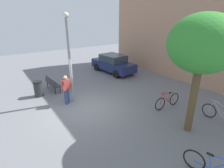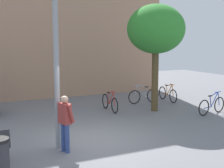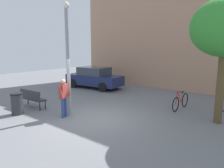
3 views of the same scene
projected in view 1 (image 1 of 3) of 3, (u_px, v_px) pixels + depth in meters
The scene contains 10 objects.
ground_plane at pixel (87, 109), 9.52m from camera, with size 36.00×36.00×0.00m, color slate.
building_facade at pixel (197, 12), 12.47m from camera, with size 15.55×2.00×9.78m, color tan.
lamppost at pixel (69, 56), 9.42m from camera, with size 0.28×0.28×4.85m.
person_by_lamppost at pixel (66, 88), 9.75m from camera, with size 0.40×0.63×1.67m.
park_bench at pixel (52, 83), 11.67m from camera, with size 1.62×0.56×0.92m.
plaza_tree at pixel (203, 45), 6.47m from camera, with size 2.59×2.59×4.82m.
bicycle_red at pixel (167, 101), 9.55m from camera, with size 0.12×1.81×0.97m.
bicycle_silver at pixel (221, 115), 8.21m from camera, with size 1.81×0.08×0.97m.
parked_car_navy at pixel (113, 64), 15.46m from camera, with size 4.34×2.12×1.55m.
trash_bin at pixel (38, 89), 10.87m from camera, with size 0.53×0.53×0.98m.
Camera 1 is at (7.69, -3.64, 4.68)m, focal length 28.45 mm.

